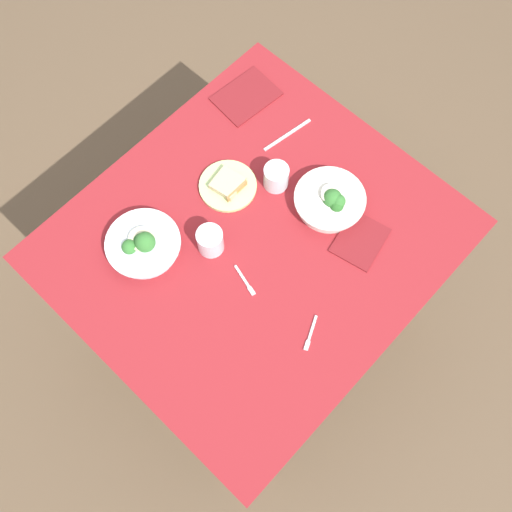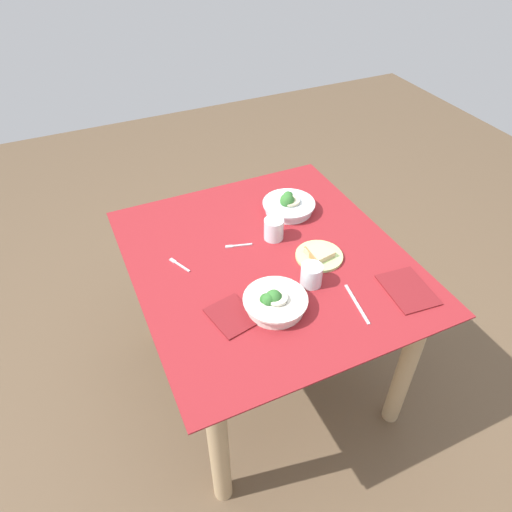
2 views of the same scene
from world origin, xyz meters
TOP-DOWN VIEW (x-y plane):
  - ground_plane at (0.00, 0.00)m, footprint 6.00×6.00m
  - dining_table at (0.00, 0.00)m, footprint 1.11×1.01m
  - broccoli_bowl_far at (-0.25, 0.21)m, footprint 0.22×0.22m
  - broccoli_bowl_near at (0.24, -0.09)m, footprint 0.22×0.22m
  - bread_side_plate at (0.07, 0.18)m, footprint 0.18×0.18m
  - water_glass_center at (0.19, 0.08)m, footprint 0.08×0.08m
  - water_glass_side at (-0.10, 0.07)m, footprint 0.08×0.08m
  - fork_by_far_bowl at (-0.10, -0.32)m, footprint 0.10×0.05m
  - fork_by_near_bowl at (-0.12, -0.08)m, footprint 0.04×0.11m
  - table_knife_left at (0.34, 0.17)m, footprint 0.19×0.04m
  - napkin_folded_upper at (0.36, 0.37)m, footprint 0.22×0.17m
  - napkin_folded_lower at (0.22, -0.24)m, footprint 0.18×0.16m

SIDE VIEW (x-z plane):
  - ground_plane at x=0.00m, z-range 0.00..0.00m
  - dining_table at x=0.00m, z-range 0.24..0.94m
  - table_knife_left at x=0.34m, z-range 0.70..0.71m
  - fork_by_far_bowl at x=-0.10m, z-range 0.70..0.71m
  - fork_by_near_bowl at x=-0.12m, z-range 0.70..0.71m
  - napkin_folded_upper at x=0.36m, z-range 0.70..0.71m
  - napkin_folded_lower at x=0.22m, z-range 0.70..0.71m
  - bread_side_plate at x=0.07m, z-range 0.70..0.73m
  - broccoli_bowl_near at x=0.24m, z-range 0.69..0.77m
  - broccoli_bowl_far at x=-0.25m, z-range 0.69..0.78m
  - water_glass_center at x=0.19m, z-range 0.70..0.79m
  - water_glass_side at x=-0.10m, z-range 0.70..0.79m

